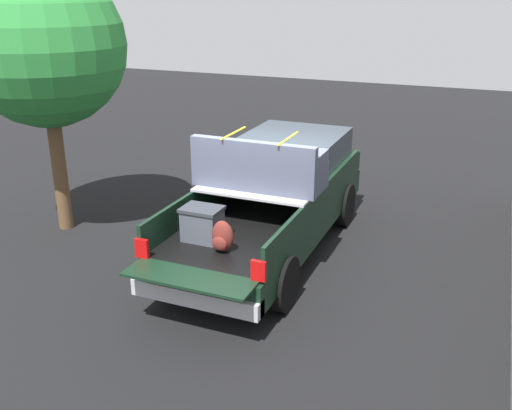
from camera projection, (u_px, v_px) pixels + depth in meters
The scene contains 3 objects.
ground_plane at pixel (269, 251), 10.34m from camera, with size 40.00×40.00×0.00m, color black.
pickup_truck at pixel (277, 194), 10.32m from camera, with size 6.05×2.09×2.23m.
tree_background at pixel (44, 46), 10.16m from camera, with size 2.90×2.90×4.93m.
Camera 1 is at (-8.74, -3.40, 4.44)m, focal length 40.50 mm.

